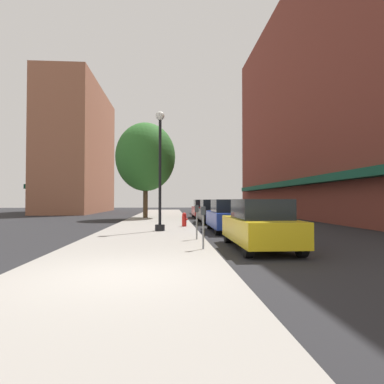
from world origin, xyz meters
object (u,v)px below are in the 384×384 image
Objects in this scene: lamppost at (160,168)px; car_yellow at (260,225)px; car_black at (213,212)px; parking_meter_far at (203,222)px; fire_hydrant at (184,219)px; car_blue at (228,216)px; car_red at (203,209)px; parking_meter_near at (197,218)px; tree_near at (146,157)px.

lamppost reaches higher than car_yellow.
lamppost is 1.37× the size of car_black.
fire_hydrant is at bearing 91.46° from parking_meter_far.
car_blue reaches higher than parking_meter_far.
car_red is at bearing 91.81° from car_blue.
car_red reaches higher than parking_meter_far.
car_yellow is at bearing -90.30° from car_black.
fire_hydrant is at bearing 92.06° from parking_meter_near.
lamppost is 4.46m from parking_meter_near.
parking_meter_far is 18.74m from tree_near.
tree_near reaches higher than car_black.
parking_meter_far is 2.05m from car_yellow.
car_black is (1.95, 10.18, -0.14)m from parking_meter_near.
fire_hydrant is 0.18× the size of car_yellow.
parking_meter_near is 16.38m from tree_near.
tree_near is at bearing 107.42° from fire_hydrant.
fire_hydrant is 6.14m from parking_meter_near.
car_blue is at bearing -88.55° from car_red.
parking_meter_near is 2.69m from car_yellow.
parking_meter_far is at bearing -99.06° from car_black.
car_black reaches higher than parking_meter_near.
tree_near is 1.89× the size of car_blue.
lamppost is 1.37× the size of car_blue.
car_yellow reaches higher than parking_meter_far.
parking_meter_far is 0.30× the size of car_black.
fire_hydrant is 0.10× the size of tree_near.
lamppost is 4.50× the size of parking_meter_near.
parking_meter_near reaches higher than fire_hydrant.
lamppost is 7.88m from car_black.
lamppost is at bearing -170.11° from car_blue.
parking_meter_far is at bearing -80.03° from tree_near.
car_blue is 6.15m from car_black.
car_blue is (1.95, 4.03, -0.14)m from parking_meter_near.
car_red is (1.95, 16.90, -0.14)m from parking_meter_near.
tree_near reaches higher than lamppost.
car_red is (5.10, 1.42, -4.51)m from tree_near.
car_yellow is 1.00× the size of car_black.
car_blue is at bearing 73.31° from parking_meter_far.
car_black is 1.00× the size of car_red.
lamppost is 6.60m from parking_meter_far.
parking_meter_near is at bearing -66.63° from lamppost.
car_yellow is at bearing -74.75° from fire_hydrant.
car_black is at bearing 61.91° from fire_hydrant.
car_red is (0.00, 6.71, 0.00)m from car_black.
car_black and car_red have the same top height.
car_yellow is (5.10, -17.31, -4.51)m from tree_near.
parking_meter_near is 0.30× the size of car_red.
fire_hydrant is at bearing 137.89° from car_blue.
parking_meter_near is 1.00× the size of parking_meter_far.
parking_meter_far is 0.16× the size of tree_near.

